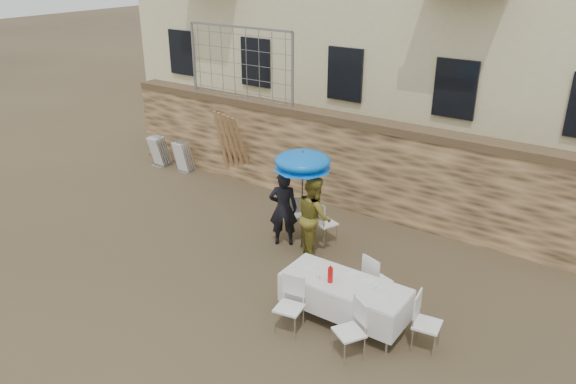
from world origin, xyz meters
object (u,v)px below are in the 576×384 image
Objects in this scene: couple_chair_right at (325,222)px; chair_stack_right at (186,155)px; woman_dress at (314,216)px; couple_chair_left at (298,214)px; soda_bottle at (330,275)px; table_chair_front_right at (349,331)px; umbrella at (303,164)px; chair_stack_left at (163,149)px; banquet_table at (345,284)px; table_chair_side at (427,323)px; table_chair_back at (377,279)px; man_suit at (283,209)px; table_chair_front_left at (289,307)px.

couple_chair_right is 1.04× the size of chair_stack_right.
couple_chair_left is (-0.75, 0.55, -0.37)m from woman_dress.
table_chair_front_right is (0.70, -0.60, -0.43)m from soda_bottle.
umbrella reaches higher than couple_chair_right.
banquet_table is at bearing -24.31° from chair_stack_left.
table_chair_side is 1.04× the size of chair_stack_right.
umbrella is 2.79m from soda_bottle.
table_chair_side is at bearing -22.46° from chair_stack_right.
couple_chair_right is 6.46m from chair_stack_left.
woman_dress is 1.77× the size of table_chair_side.
chair_stack_right is (-6.91, 3.77, -0.45)m from soda_bottle.
couple_chair_left is at bearing -10.00° from table_chair_back.
table_chair_back is 1.04× the size of chair_stack_left.
umbrella reaches higher than chair_stack_left.
couple_chair_right is at bearing -12.63° from chair_stack_left.
banquet_table is at bearing 174.94° from woman_dress.
man_suit reaches higher than table_chair_back.
woman_dress is 6.67m from chair_stack_left.
umbrella reaches higher than table_chair_front_left.
couple_chair_left is 4.92m from chair_stack_right.
table_chair_front_left and table_chair_back have the same top height.
table_chair_front_right is at bearing 125.65° from table_chair_side.
table_chair_back is 1.39m from table_chair_side.
table_chair_front_right is 1.00× the size of table_chair_side.
couple_chair_right is at bearing 100.84° from table_chair_front_left.
table_chair_front_left is at bearing 153.59° from woman_dress.
chair_stack_right is (-4.71, 1.41, -0.02)m from couple_chair_left.
table_chair_front_left is 1.00× the size of table_chair_back.
table_chair_back is (1.85, -0.85, -0.37)m from woman_dress.
table_chair_front_right is (1.10, 0.00, 0.00)m from table_chair_front_left.
table_chair_side is (3.05, -1.55, -0.37)m from woman_dress.
soda_bottle is 0.27× the size of table_chair_side.
soda_bottle is at bearing 85.54° from table_chair_back.
man_suit is at bearing 0.19° from table_chair_back.
table_chair_back is at bearing 165.10° from couple_chair_right.
soda_bottle is at bearing -143.13° from banquet_table.
table_chair_front_left is at bearing 89.17° from couple_chair_left.
chair_stack_left is (-6.36, 1.96, -0.39)m from woman_dress.
man_suit is 1.12m from umbrella.
chair_stack_left is at bearing 61.79° from table_chair_side.
umbrella is 2.06× the size of table_chair_front_left.
woman_dress is at bearing 55.29° from table_chair_side.
umbrella is 2.89m from banquet_table.
table_chair_side is (3.10, -2.10, 0.00)m from couple_chair_right.
banquet_table is 0.86m from table_chair_back.
man_suit is 1.77× the size of chair_stack_left.
chair_stack_right is at bearing -178.56° from table_chair_front_right.
woman_dress reaches higher than table_chair_back.
chair_stack_left is at bearing -51.41° from man_suit.
banquet_table is at bearing 86.38° from table_chair_side.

